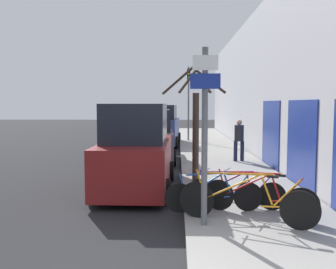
% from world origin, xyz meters
% --- Properties ---
extents(ground_plane, '(80.00, 80.00, 0.00)m').
position_xyz_m(ground_plane, '(0.00, 11.20, 0.00)').
color(ground_plane, black).
extents(sidewalk_curb, '(3.20, 32.00, 0.15)m').
position_xyz_m(sidewalk_curb, '(2.60, 14.00, 0.07)').
color(sidewalk_curb, gray).
rests_on(sidewalk_curb, ground).
extents(building_facade, '(0.23, 32.00, 6.50)m').
position_xyz_m(building_facade, '(4.35, 13.90, 3.23)').
color(building_facade, '#BCBCC1').
rests_on(building_facade, ground).
extents(signpost, '(0.55, 0.13, 3.29)m').
position_xyz_m(signpost, '(1.35, 2.53, 1.93)').
color(signpost, '#595B60').
rests_on(signpost, sidewalk_curb).
extents(bicycle_0, '(2.50, 1.01, 0.99)m').
position_xyz_m(bicycle_0, '(2.14, 2.64, 0.57)').
color(bicycle_0, black).
rests_on(bicycle_0, sidewalk_curb).
extents(bicycle_1, '(2.14, 1.03, 0.90)m').
position_xyz_m(bicycle_1, '(2.50, 3.17, 0.54)').
color(bicycle_1, black).
rests_on(bicycle_1, sidewalk_curb).
extents(bicycle_2, '(2.07, 0.44, 0.85)m').
position_xyz_m(bicycle_2, '(1.62, 3.39, 0.52)').
color(bicycle_2, black).
rests_on(bicycle_2, sidewalk_curb).
extents(bicycle_3, '(2.10, 0.59, 0.83)m').
position_xyz_m(bicycle_3, '(2.11, 3.70, 0.51)').
color(bicycle_3, black).
rests_on(bicycle_3, sidewalk_curb).
extents(parked_car_0, '(2.04, 4.36, 2.42)m').
position_xyz_m(parked_car_0, '(-0.28, 5.88, 1.08)').
color(parked_car_0, maroon).
rests_on(parked_car_0, ground).
extents(parked_car_1, '(2.21, 4.25, 2.17)m').
position_xyz_m(parked_car_1, '(-0.30, 11.17, 0.98)').
color(parked_car_1, '#51565B').
rests_on(parked_car_1, ground).
extents(parked_car_2, '(2.31, 4.45, 2.34)m').
position_xyz_m(parked_car_2, '(-0.11, 16.92, 1.07)').
color(parked_car_2, navy).
rests_on(parked_car_2, ground).
extents(pedestrian_near, '(0.42, 0.36, 1.64)m').
position_xyz_m(pedestrian_near, '(3.28, 10.39, 1.10)').
color(pedestrian_near, '#1E2338').
rests_on(pedestrian_near, sidewalk_curb).
extents(street_tree, '(1.93, 1.54, 3.43)m').
position_xyz_m(street_tree, '(1.38, 6.72, 1.78)').
color(street_tree, '#3D2D23').
rests_on(street_tree, sidewalk_curb).
extents(traffic_light, '(0.20, 0.30, 4.50)m').
position_xyz_m(traffic_light, '(1.52, 18.67, 3.03)').
color(traffic_light, '#595B60').
rests_on(traffic_light, sidewalk_curb).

